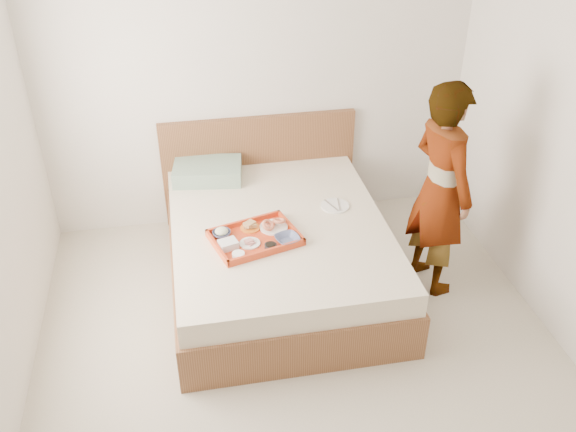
% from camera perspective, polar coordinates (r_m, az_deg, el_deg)
% --- Properties ---
extents(ground, '(3.50, 4.00, 0.01)m').
position_cam_1_polar(ground, '(4.14, 1.79, -14.39)').
color(ground, beige).
rests_on(ground, ground).
extents(wall_back, '(3.50, 0.01, 2.60)m').
position_cam_1_polar(wall_back, '(5.09, -2.86, 12.78)').
color(wall_back, silver).
rests_on(wall_back, ground).
extents(bed, '(1.65, 2.00, 0.53)m').
position_cam_1_polar(bed, '(4.70, -0.83, -3.36)').
color(bed, brown).
rests_on(bed, ground).
extents(headboard, '(1.65, 0.06, 0.95)m').
position_cam_1_polar(headboard, '(5.40, -2.65, 4.42)').
color(headboard, brown).
rests_on(headboard, ground).
extents(pillow, '(0.59, 0.44, 0.13)m').
position_cam_1_polar(pillow, '(5.13, -7.35, 4.07)').
color(pillow, gray).
rests_on(pillow, bed).
extents(tray, '(0.68, 0.57, 0.05)m').
position_cam_1_polar(tray, '(4.36, -3.03, -1.96)').
color(tray, '#CF4A18').
rests_on(tray, bed).
extents(prawn_plate, '(0.25, 0.25, 0.01)m').
position_cam_1_polar(prawn_plate, '(4.47, -1.32, -1.02)').
color(prawn_plate, white).
rests_on(prawn_plate, tray).
extents(navy_bowl_big, '(0.20, 0.20, 0.04)m').
position_cam_1_polar(navy_bowl_big, '(4.32, -0.07, -2.13)').
color(navy_bowl_big, navy).
rests_on(navy_bowl_big, tray).
extents(sauce_dish, '(0.10, 0.10, 0.03)m').
position_cam_1_polar(sauce_dish, '(4.26, -1.60, -2.80)').
color(sauce_dish, black).
rests_on(sauce_dish, tray).
extents(meat_plate, '(0.18, 0.18, 0.01)m').
position_cam_1_polar(meat_plate, '(4.31, -3.51, -2.51)').
color(meat_plate, white).
rests_on(meat_plate, tray).
extents(bread_plate, '(0.18, 0.18, 0.01)m').
position_cam_1_polar(bread_plate, '(4.47, -3.48, -1.08)').
color(bread_plate, orange).
rests_on(bread_plate, tray).
extents(salad_bowl, '(0.16, 0.16, 0.04)m').
position_cam_1_polar(salad_bowl, '(4.40, -6.08, -1.63)').
color(salad_bowl, navy).
rests_on(salad_bowl, tray).
extents(plastic_tub, '(0.14, 0.13, 0.05)m').
position_cam_1_polar(plastic_tub, '(4.28, -5.48, -2.60)').
color(plastic_tub, silver).
rests_on(plastic_tub, tray).
extents(cheese_round, '(0.10, 0.10, 0.03)m').
position_cam_1_polar(cheese_round, '(4.19, -4.55, -3.56)').
color(cheese_round, white).
rests_on(cheese_round, tray).
extents(dinner_plate, '(0.22, 0.22, 0.01)m').
position_cam_1_polar(dinner_plate, '(4.75, 4.32, 0.93)').
color(dinner_plate, white).
rests_on(dinner_plate, bed).
extents(person, '(0.52, 0.67, 1.62)m').
position_cam_1_polar(person, '(4.54, 13.76, 2.37)').
color(person, silver).
rests_on(person, ground).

